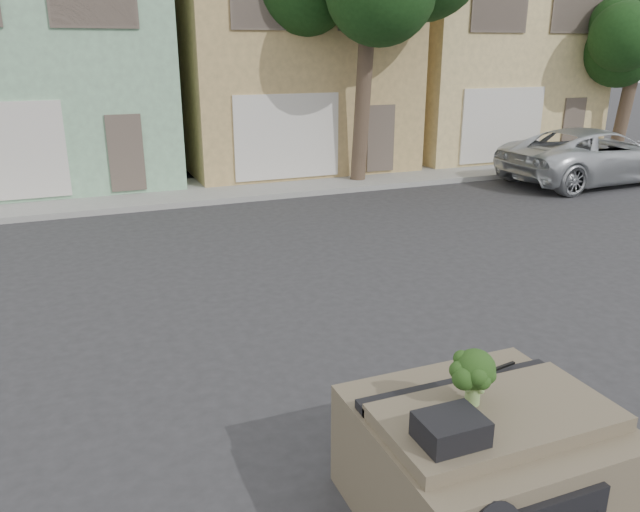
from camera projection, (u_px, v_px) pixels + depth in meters
ground_plane at (339, 361)px, 8.10m from camera, size 120.00×120.00×0.00m
sidewalk at (188, 192)px, 17.31m from camera, size 40.00×3.00×0.15m
townhouse_mint at (35, 51)px, 18.42m from camera, size 7.20×8.20×7.55m
townhouse_tan at (277, 51)px, 21.08m from camera, size 7.20×8.20×7.55m
townhouse_beige at (464, 51)px, 23.74m from camera, size 7.20×8.20×7.55m
silver_pickup at (590, 182)px, 18.90m from camera, size 5.95×2.93×1.62m
tree_near at (364, 34)px, 17.15m from camera, size 4.40×4.00×8.50m
tree_far at (629, 75)px, 21.09m from camera, size 3.20×3.00×6.00m
car_dashboard at (481, 459)px, 5.29m from camera, size 2.00×1.80×1.12m
instrument_hump at (451, 429)px, 4.56m from camera, size 0.48×0.38×0.20m
wiper_arm at (487, 373)px, 5.54m from camera, size 0.69×0.15×0.02m
broccoli at (474, 377)px, 5.00m from camera, size 0.50×0.50×0.49m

